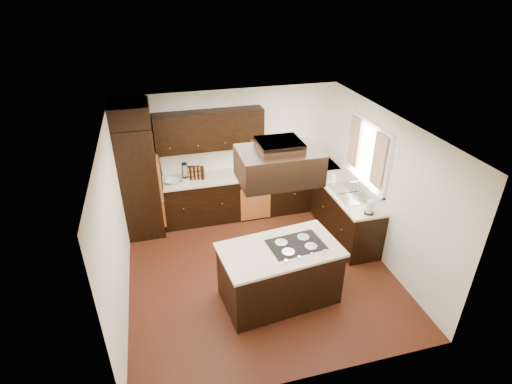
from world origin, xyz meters
TOP-DOWN VIEW (x-y plane):
  - floor at (0.00, 0.00)m, footprint 4.20×4.20m
  - ceiling at (0.00, 0.00)m, footprint 4.20×4.20m
  - wall_back at (0.00, 2.11)m, footprint 4.20×0.02m
  - wall_front at (0.00, -2.11)m, footprint 4.20×0.02m
  - wall_left at (-2.11, 0.00)m, footprint 0.02×4.20m
  - wall_right at (2.11, 0.00)m, footprint 0.02×4.20m
  - oven_column at (-1.78, 1.71)m, footprint 0.65×0.75m
  - wall_oven_face at (-1.43, 1.71)m, footprint 0.05×0.62m
  - base_cabinets_back at (0.03, 1.80)m, footprint 2.93×0.60m
  - base_cabinets_right at (1.80, 0.90)m, footprint 0.60×2.40m
  - countertop_back at (0.03, 1.79)m, footprint 2.93×0.63m
  - countertop_right at (1.79, 0.90)m, footprint 0.63×2.40m
  - upper_cabinets at (-0.43, 1.93)m, footprint 2.00×0.34m
  - dishwasher_front at (0.33, 1.50)m, footprint 0.60×0.05m
  - window_frame at (2.07, 0.55)m, footprint 0.06×1.32m
  - window_pane at (2.10, 0.55)m, footprint 0.00×1.20m
  - curtain_left at (2.01, 0.13)m, footprint 0.02×0.34m
  - curtain_right at (2.01, 0.97)m, footprint 0.02×0.34m
  - sink_rim at (1.80, 0.55)m, footprint 0.52×0.84m
  - island at (0.11, -0.69)m, footprint 1.74×1.08m
  - island_top at (0.11, -0.69)m, footprint 1.80×1.15m
  - cooktop at (0.36, -0.66)m, footprint 0.83×0.60m
  - range_hood at (0.10, -0.55)m, footprint 1.05×0.72m
  - hood_duct at (0.10, -0.55)m, footprint 0.55×0.50m
  - blender_base at (-0.96, 1.72)m, footprint 0.15×0.15m
  - blender_pitcher at (-0.96, 1.72)m, footprint 0.13×0.13m
  - spice_rack at (-0.76, 1.79)m, footprint 0.32×0.17m
  - mixing_bowl at (-1.21, 1.74)m, footprint 0.34×0.34m
  - soap_bottle at (1.74, 1.07)m, footprint 0.11×0.11m
  - paper_towel at (1.79, -0.16)m, footprint 0.12×0.12m

SIDE VIEW (x-z plane):
  - floor at x=0.00m, z-range -0.02..0.00m
  - dishwasher_front at x=0.33m, z-range 0.04..0.76m
  - base_cabinets_back at x=0.03m, z-range 0.00..0.88m
  - base_cabinets_right at x=1.80m, z-range 0.00..0.88m
  - island at x=0.11m, z-range 0.00..0.88m
  - countertop_back at x=0.03m, z-range 0.88..0.92m
  - countertop_right at x=1.79m, z-range 0.88..0.92m
  - island_top at x=0.11m, z-range 0.88..0.92m
  - sink_rim at x=1.80m, z-range 0.92..0.93m
  - cooktop at x=0.36m, z-range 0.92..0.93m
  - mixing_bowl at x=-1.21m, z-range 0.92..0.98m
  - blender_base at x=-0.96m, z-range 0.92..1.02m
  - soap_bottle at x=1.74m, z-range 0.92..1.10m
  - paper_towel at x=1.79m, z-range 0.92..1.16m
  - spice_rack at x=-0.76m, z-range 0.92..1.18m
  - oven_column at x=-1.78m, z-range 0.00..2.12m
  - wall_oven_face at x=-1.43m, z-range 0.73..1.51m
  - blender_pitcher at x=-0.96m, z-range 1.02..1.28m
  - wall_back at x=0.00m, z-range 0.00..2.50m
  - wall_front at x=0.00m, z-range 0.00..2.50m
  - wall_left at x=-2.11m, z-range 0.00..2.50m
  - wall_right at x=2.11m, z-range 0.00..2.50m
  - window_frame at x=2.07m, z-range 1.09..2.21m
  - window_pane at x=2.10m, z-range 1.15..2.15m
  - curtain_left at x=2.01m, z-range 1.25..2.15m
  - curtain_right at x=2.01m, z-range 1.25..2.15m
  - upper_cabinets at x=-0.43m, z-range 1.45..2.17m
  - range_hood at x=0.10m, z-range 1.95..2.37m
  - hood_duct at x=0.10m, z-range 2.37..2.50m
  - ceiling at x=0.00m, z-range 2.50..2.52m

